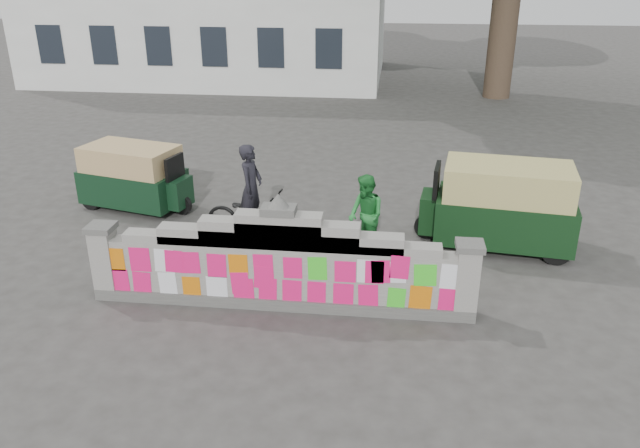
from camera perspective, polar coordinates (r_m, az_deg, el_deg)
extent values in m
plane|color=#383533|center=(10.65, -3.56, -7.43)|extent=(100.00, 100.00, 0.00)
cube|color=#4C4C49|center=(10.60, -3.58, -6.96)|extent=(6.40, 0.42, 0.20)
cube|color=gray|center=(10.36, -3.64, -4.57)|extent=(6.40, 0.32, 1.00)
cube|color=gray|center=(10.11, -3.72, -1.71)|extent=(5.20, 0.32, 0.14)
cube|color=gray|center=(10.08, -3.73, -1.35)|extent=(4.00, 0.32, 0.28)
cube|color=gray|center=(10.04, -3.75, -0.93)|extent=(2.60, 0.32, 0.44)
cube|color=gray|center=(10.01, -3.76, -0.57)|extent=(1.40, 0.32, 0.58)
cube|color=#4C4C49|center=(9.88, -3.81, 1.29)|extent=(0.55, 0.36, 0.12)
cone|color=#4C4C49|center=(9.82, -3.83, 2.16)|extent=(0.36, 0.36, 0.22)
cube|color=gray|center=(11.25, -18.98, -3.39)|extent=(0.36, 0.40, 1.24)
cube|color=#4C4C49|center=(10.99, -19.43, -0.31)|extent=(0.44, 0.44, 0.10)
cube|color=gray|center=(10.28, 13.23, -5.29)|extent=(0.36, 0.40, 1.24)
cube|color=#4C4C49|center=(9.99, 13.57, -1.95)|extent=(0.44, 0.44, 0.10)
cylinder|color=#38281E|center=(27.45, 16.46, 17.24)|extent=(1.10, 1.10, 6.00)
imported|color=black|center=(12.89, -6.19, 0.76)|extent=(2.09, 0.99, 1.05)
imported|color=black|center=(12.76, -6.26, 2.28)|extent=(0.52, 0.71, 1.79)
imported|color=#238134|center=(12.13, 4.20, 0.78)|extent=(0.94, 0.99, 1.61)
cube|color=black|center=(15.18, -16.68, 3.37)|extent=(2.51, 1.76, 0.76)
cube|color=tan|center=(14.98, -16.97, 5.76)|extent=(2.32, 1.67, 0.57)
cube|color=black|center=(14.50, -12.94, 2.85)|extent=(0.63, 0.76, 0.66)
cube|color=black|center=(14.32, -13.15, 4.99)|extent=(0.24, 0.66, 0.57)
cylinder|color=black|center=(14.55, -12.53, 1.76)|extent=(0.49, 0.23, 0.47)
cylinder|color=black|center=(15.43, -20.24, 2.09)|extent=(0.49, 0.23, 0.47)
cylinder|color=black|center=(16.17, -17.88, 3.35)|extent=(0.49, 0.23, 0.47)
cube|color=black|center=(13.02, 16.46, 0.52)|extent=(2.82, 1.77, 0.88)
cube|color=tan|center=(12.75, 16.84, 3.73)|extent=(2.59, 1.69, 0.66)
cube|color=black|center=(13.01, 10.40, 1.11)|extent=(0.65, 0.84, 0.77)
cube|color=black|center=(12.78, 10.61, 3.86)|extent=(0.19, 0.78, 0.66)
cylinder|color=black|center=(13.15, 9.82, -0.19)|extent=(0.57, 0.20, 0.55)
cylinder|color=black|center=(13.80, 20.37, -0.21)|extent=(0.57, 0.20, 0.55)
cylinder|color=black|center=(12.69, 20.81, -2.33)|extent=(0.57, 0.20, 0.55)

